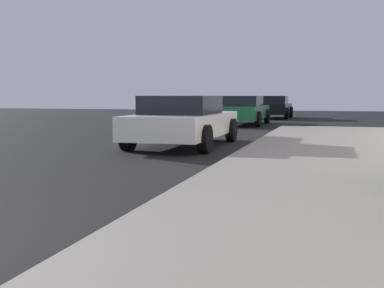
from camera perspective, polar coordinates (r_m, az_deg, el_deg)
name	(u,v)px	position (r m, az deg, el deg)	size (l,w,h in m)	color
car_white	(184,121)	(12.26, -0.97, 2.77)	(2.06, 4.49, 1.27)	white
car_green	(243,110)	(21.48, 6.02, 3.98)	(1.94, 4.51, 1.27)	#196638
car_black	(273,107)	(27.89, 9.43, 4.31)	(2.02, 4.13, 1.27)	black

